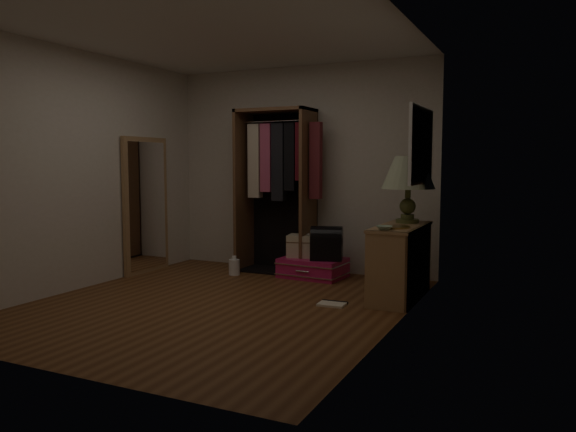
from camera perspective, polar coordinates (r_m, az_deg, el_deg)
The scene contains 13 objects.
ground at distance 5.61m, azimuth -7.02°, elevation -8.87°, with size 4.00×4.00×0.00m, color brown.
room_walls at distance 5.44m, azimuth -6.28°, elevation 6.64°, with size 3.52×4.02×2.60m.
console_bookshelf at distance 5.88m, azimuth 11.37°, elevation -4.36°, with size 0.42×1.12×0.75m.
open_wardrobe at distance 7.09m, azimuth -0.82°, elevation 4.15°, with size 1.10×0.50×2.05m.
floor_mirror at distance 7.27m, azimuth -14.24°, elevation 1.06°, with size 0.06×0.80×1.70m.
pink_suitcase at distance 6.83m, azimuth 2.55°, elevation -5.26°, with size 0.80×0.61×0.23m.
train_case at distance 6.87m, azimuth 1.68°, elevation -3.04°, with size 0.45×0.35×0.29m.
black_bag at distance 6.66m, azimuth 3.96°, elevation -2.71°, with size 0.42×0.33×0.40m.
table_lamp at distance 6.03m, azimuth 12.12°, elevation 4.18°, with size 0.63×0.63×0.70m.
brass_tray at distance 5.58m, azimuth 10.83°, elevation -1.09°, with size 0.31×0.31×0.02m.
ceramic_bowl at distance 5.39m, azimuth 9.76°, elevation -1.19°, with size 0.15×0.15×0.04m, color #A4C5A7.
white_jug at distance 6.99m, azimuth -5.48°, elevation -5.16°, with size 0.14×0.14×0.24m.
floor_book at distance 5.56m, azimuth 4.56°, elevation -8.87°, with size 0.27×0.22×0.02m.
Camera 1 is at (2.92, -4.59, 1.38)m, focal length 35.00 mm.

